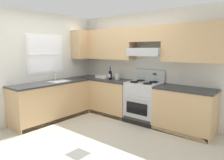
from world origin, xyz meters
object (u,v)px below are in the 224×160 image
(wine_bottle, at_px, (110,74))
(stove, at_px, (144,102))
(paper_towel_roll, at_px, (117,77))
(bowl, at_px, (103,77))

(wine_bottle, bearing_deg, stove, 2.42)
(stove, height_order, paper_towel_roll, stove)
(stove, xyz_separation_m, bowl, (-1.29, 0.05, 0.45))
(wine_bottle, bearing_deg, paper_towel_roll, 52.74)
(stove, distance_m, paper_towel_roll, 1.00)
(wine_bottle, xyz_separation_m, bowl, (-0.33, 0.09, -0.11))
(wine_bottle, bearing_deg, bowl, 165.03)
(wine_bottle, distance_m, bowl, 0.36)
(paper_towel_roll, bearing_deg, wine_bottle, -127.26)
(stove, bearing_deg, bowl, 177.92)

